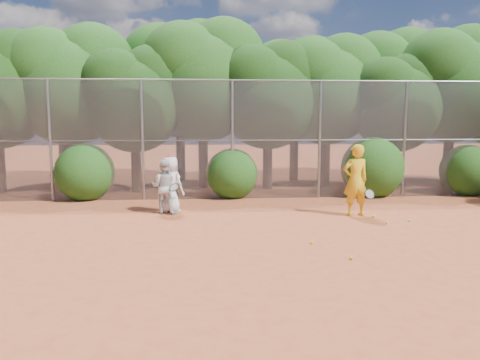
{
  "coord_description": "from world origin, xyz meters",
  "views": [
    {
      "loc": [
        -1.92,
        -9.81,
        2.71
      ],
      "look_at": [
        -1.0,
        2.5,
        1.1
      ],
      "focal_mm": 35.0,
      "sensor_mm": 36.0,
      "label": 1
    }
  ],
  "objects": [
    {
      "name": "ball_0",
      "position": [
        3.47,
        1.98,
        0.03
      ],
      "size": [
        0.07,
        0.07,
        0.07
      ],
      "primitive_type": "sphere",
      "color": "#B4CF25",
      "rests_on": "ground"
    },
    {
      "name": "bush_1",
      "position": [
        -1.0,
        6.3,
        0.9
      ],
      "size": [
        1.8,
        1.8,
        1.8
      ],
      "primitive_type": "sphere",
      "color": "#1A4812",
      "rests_on": "ground"
    },
    {
      "name": "tree_12",
      "position": [
        6.56,
        11.24,
        4.51
      ],
      "size": [
        5.02,
        4.37,
        6.88
      ],
      "color": "black",
      "rests_on": "ground"
    },
    {
      "name": "bush_2",
      "position": [
        4.0,
        6.3,
        1.1
      ],
      "size": [
        2.2,
        2.2,
        2.2
      ],
      "primitive_type": "sphere",
      "color": "#1A4812",
      "rests_on": "ground"
    },
    {
      "name": "tree_4",
      "position": [
        0.55,
        8.24,
        3.76
      ],
      "size": [
        4.19,
        3.64,
        5.73
      ],
      "color": "black",
      "rests_on": "ground"
    },
    {
      "name": "ball_2",
      "position": [
        0.89,
        -1.19,
        0.03
      ],
      "size": [
        0.07,
        0.07,
        0.07
      ],
      "primitive_type": "sphere",
      "color": "#B4CF25",
      "rests_on": "ground"
    },
    {
      "name": "ground",
      "position": [
        0.0,
        0.0,
        0.0
      ],
      "size": [
        80.0,
        80.0,
        0.0
      ],
      "primitive_type": "plane",
      "color": "#AA4926",
      "rests_on": "ground"
    },
    {
      "name": "tree_6",
      "position": [
        5.55,
        8.03,
        3.47
      ],
      "size": [
        3.86,
        3.36,
        5.29
      ],
      "color": "black",
      "rests_on": "ground"
    },
    {
      "name": "player_yellow",
      "position": [
        2.27,
        2.88,
        1.01
      ],
      "size": [
        0.92,
        0.61,
        2.02
      ],
      "rotation": [
        0.0,
        0.0,
        3.29
      ],
      "color": "yellow",
      "rests_on": "ground"
    },
    {
      "name": "tree_3",
      "position": [
        -1.94,
        8.84,
        4.4
      ],
      "size": [
        4.89,
        4.26,
        6.7
      ],
      "color": "black",
      "rests_on": "ground"
    },
    {
      "name": "ball_6",
      "position": [
        2.79,
        1.8,
        0.03
      ],
      "size": [
        0.07,
        0.07,
        0.07
      ],
      "primitive_type": "sphere",
      "color": "#B4CF25",
      "rests_on": "ground"
    },
    {
      "name": "ball_4",
      "position": [
        0.38,
        -0.03,
        0.03
      ],
      "size": [
        0.07,
        0.07,
        0.07
      ],
      "primitive_type": "sphere",
      "color": "#B4CF25",
      "rests_on": "ground"
    },
    {
      "name": "player_teen",
      "position": [
        -2.93,
        3.76,
        0.83
      ],
      "size": [
        0.96,
        0.87,
        1.68
      ],
      "rotation": [
        0.0,
        0.0,
        2.6
      ],
      "color": "white",
      "rests_on": "ground"
    },
    {
      "name": "ball_5",
      "position": [
        2.75,
        2.68,
        0.03
      ],
      "size": [
        0.07,
        0.07,
        0.07
      ],
      "primitive_type": "sphere",
      "color": "#B4CF25",
      "rests_on": "ground"
    },
    {
      "name": "fence_back",
      "position": [
        -0.12,
        6.0,
        2.05
      ],
      "size": [
        20.05,
        0.09,
        4.03
      ],
      "color": "gray",
      "rests_on": "ground"
    },
    {
      "name": "tree_5",
      "position": [
        3.06,
        9.04,
        4.05
      ],
      "size": [
        4.51,
        3.92,
        6.17
      ],
      "color": "black",
      "rests_on": "ground"
    },
    {
      "name": "tree_10",
      "position": [
        -2.93,
        11.05,
        4.63
      ],
      "size": [
        5.15,
        4.48,
        7.06
      ],
      "color": "black",
      "rests_on": "ground"
    },
    {
      "name": "tree_2",
      "position": [
        -4.45,
        7.83,
        3.58
      ],
      "size": [
        3.99,
        3.47,
        5.47
      ],
      "color": "black",
      "rests_on": "ground"
    },
    {
      "name": "tree_11",
      "position": [
        2.06,
        10.64,
        4.16
      ],
      "size": [
        4.64,
        4.03,
        6.35
      ],
      "color": "black",
      "rests_on": "ground"
    },
    {
      "name": "ball_1",
      "position": [
        2.73,
        2.61,
        0.03
      ],
      "size": [
        0.07,
        0.07,
        0.07
      ],
      "primitive_type": "sphere",
      "color": "#B4CF25",
      "rests_on": "ground"
    },
    {
      "name": "bush_3",
      "position": [
        7.5,
        6.3,
        0.95
      ],
      "size": [
        1.9,
        1.9,
        1.9
      ],
      "primitive_type": "sphere",
      "color": "#1A4812",
      "rests_on": "ground"
    },
    {
      "name": "tree_7",
      "position": [
        8.06,
        8.64,
        4.28
      ],
      "size": [
        4.77,
        4.14,
        6.53
      ],
      "color": "black",
      "rests_on": "ground"
    },
    {
      "name": "tree_9",
      "position": [
        -7.94,
        10.84,
        4.34
      ],
      "size": [
        4.83,
        4.2,
        6.62
      ],
      "color": "black",
      "rests_on": "ground"
    },
    {
      "name": "bush_0",
      "position": [
        -6.0,
        6.3,
        1.0
      ],
      "size": [
        2.0,
        2.0,
        2.0
      ],
      "primitive_type": "sphere",
      "color": "#1A4812",
      "rests_on": "ground"
    },
    {
      "name": "player_white",
      "position": [
        -3.1,
        3.62,
        0.78
      ],
      "size": [
        0.92,
        0.84,
        1.56
      ],
      "rotation": [
        0.0,
        0.0,
        2.93
      ],
      "color": "silver",
      "rests_on": "ground"
    },
    {
      "name": "tree_1",
      "position": [
        -6.94,
        8.54,
        4.16
      ],
      "size": [
        4.64,
        4.03,
        6.35
      ],
      "color": "black",
      "rests_on": "ground"
    }
  ]
}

